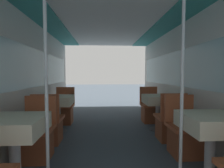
{
  "coord_description": "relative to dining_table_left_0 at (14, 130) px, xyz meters",
  "views": [
    {
      "loc": [
        -0.15,
        -1.25,
        1.22
      ],
      "look_at": [
        0.06,
        2.4,
        1.02
      ],
      "focal_mm": 28.0,
      "sensor_mm": 36.0,
      "label": 1
    }
  ],
  "objects": [
    {
      "name": "dining_table_left_0",
      "position": [
        0.0,
        0.0,
        0.0
      ],
      "size": [
        0.61,
        0.61,
        0.76
      ],
      "color": "#4C4C51",
      "rests_on": "ground_plane"
    },
    {
      "name": "chair_left_near_1",
      "position": [
        0.0,
        1.21,
        -0.35
      ],
      "size": [
        0.46,
        0.46,
        0.89
      ],
      "color": "brown",
      "rests_on": "ground_plane"
    },
    {
      "name": "wall_left",
      "position": [
        -0.39,
        1.22,
        0.52
      ],
      "size": [
        0.05,
        6.53,
        2.23
      ],
      "color": "silver",
      "rests_on": "ground_plane"
    },
    {
      "name": "dining_table_right_0",
      "position": [
        2.18,
        0.0,
        0.0
      ],
      "size": [
        0.61,
        0.61,
        0.76
      ],
      "color": "#4C4C51",
      "rests_on": "ground_plane"
    },
    {
      "name": "dining_table_right_1",
      "position": [
        2.18,
        1.84,
        0.0
      ],
      "size": [
        0.61,
        0.61,
        0.76
      ],
      "color": "#4C4C51",
      "rests_on": "ground_plane"
    },
    {
      "name": "support_pole_left_0",
      "position": [
        0.35,
        0.0,
        0.49
      ],
      "size": [
        0.04,
        0.04,
        2.23
      ],
      "color": "silver",
      "rests_on": "ground_plane"
    },
    {
      "name": "support_pole_right_0",
      "position": [
        1.83,
        0.0,
        0.49
      ],
      "size": [
        0.04,
        0.04,
        2.23
      ],
      "color": "silver",
      "rests_on": "ground_plane"
    },
    {
      "name": "chair_right_near_1",
      "position": [
        2.18,
        1.21,
        -0.35
      ],
      "size": [
        0.46,
        0.46,
        0.89
      ],
      "color": "brown",
      "rests_on": "ground_plane"
    },
    {
      "name": "chair_left_far_0",
      "position": [
        0.0,
        0.63,
        -0.35
      ],
      "size": [
        0.46,
        0.46,
        0.89
      ],
      "rotation": [
        0.0,
        0.0,
        3.14
      ],
      "color": "brown",
      "rests_on": "ground_plane"
    },
    {
      "name": "chair_right_far_0",
      "position": [
        2.18,
        0.63,
        -0.35
      ],
      "size": [
        0.46,
        0.46,
        0.89
      ],
      "rotation": [
        0.0,
        0.0,
        3.14
      ],
      "color": "brown",
      "rests_on": "ground_plane"
    },
    {
      "name": "wall_right",
      "position": [
        2.56,
        1.22,
        0.52
      ],
      "size": [
        0.05,
        6.53,
        2.23
      ],
      "color": "silver",
      "rests_on": "ground_plane"
    },
    {
      "name": "chair_left_far_1",
      "position": [
        0.0,
        2.47,
        -0.35
      ],
      "size": [
        0.46,
        0.46,
        0.89
      ],
      "rotation": [
        0.0,
        0.0,
        3.14
      ],
      "color": "brown",
      "rests_on": "ground_plane"
    },
    {
      "name": "ceiling_panel",
      "position": [
        1.09,
        1.22,
        1.65
      ],
      "size": [
        2.95,
        6.53,
        0.07
      ],
      "color": "white",
      "rests_on": "wall_left"
    },
    {
      "name": "chair_right_far_1",
      "position": [
        2.18,
        2.47,
        -0.35
      ],
      "size": [
        0.46,
        0.46,
        0.89
      ],
      "rotation": [
        0.0,
        0.0,
        3.14
      ],
      "color": "brown",
      "rests_on": "ground_plane"
    },
    {
      "name": "dining_table_left_1",
      "position": [
        0.0,
        1.84,
        0.0
      ],
      "size": [
        0.61,
        0.61,
        0.76
      ],
      "color": "#4C4C51",
      "rests_on": "ground_plane"
    }
  ]
}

